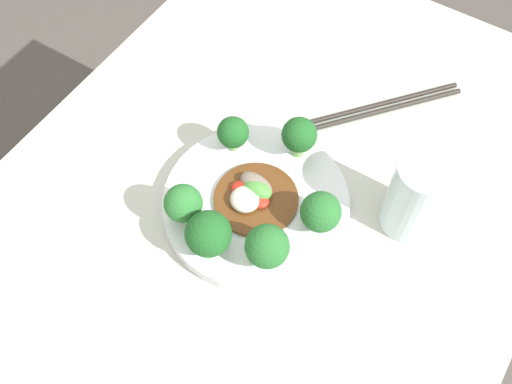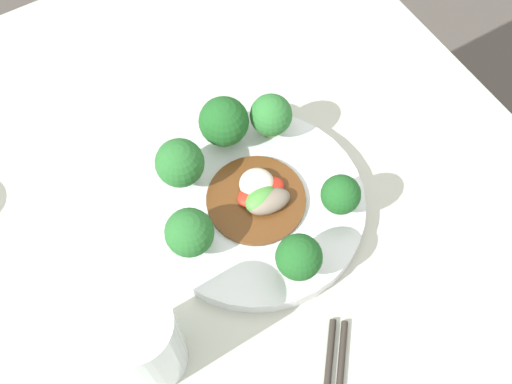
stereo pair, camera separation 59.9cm
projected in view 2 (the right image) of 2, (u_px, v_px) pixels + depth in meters
The scene contains 11 objects.
ground_plane at pixel (260, 368), 1.29m from camera, with size 8.00×8.00×0.00m, color #4C4742.
table at pixel (261, 321), 0.98m from camera, with size 0.93×0.69×0.71m.
plate at pixel (256, 205), 0.67m from camera, with size 0.24×0.24×0.02m.
broccoli_southeast at pixel (271, 115), 0.67m from camera, with size 0.05×0.05×0.06m.
broccoli_northeast at pixel (180, 163), 0.64m from camera, with size 0.05×0.05×0.06m.
broccoli_west at pixel (302, 256), 0.59m from camera, with size 0.05×0.05×0.06m.
broccoli_southwest at pixel (341, 195), 0.63m from camera, with size 0.04×0.04×0.05m.
broccoli_north at pixel (189, 233), 0.61m from camera, with size 0.05×0.05×0.06m.
broccoli_east at pixel (224, 122), 0.67m from camera, with size 0.06×0.06×0.06m.
stirfry_center at pixel (260, 196), 0.65m from camera, with size 0.11×0.11×0.02m.
drinking_glass at pixel (144, 342), 0.55m from camera, with size 0.07×0.07×0.12m.
Camera 2 is at (-0.23, 0.15, 1.31)m, focal length 42.00 mm.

